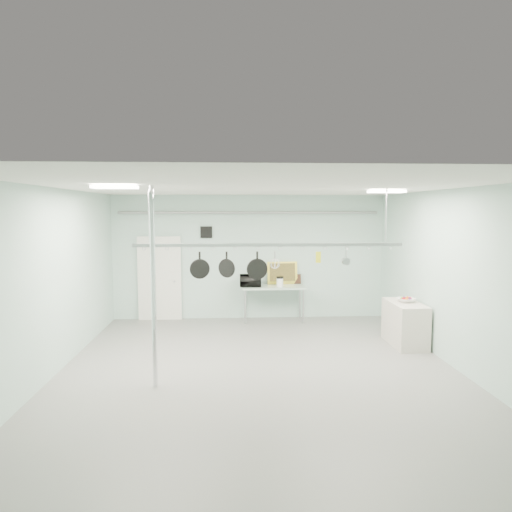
{
  "coord_description": "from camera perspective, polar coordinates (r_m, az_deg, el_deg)",
  "views": [
    {
      "loc": [
        -0.5,
        -7.74,
        2.82
      ],
      "look_at": [
        0.0,
        1.0,
        1.93
      ],
      "focal_mm": 32.0,
      "sensor_mm": 36.0,
      "label": 1
    }
  ],
  "objects": [
    {
      "name": "painting_large",
      "position": [
        11.83,
        3.31,
        -2.12
      ],
      "size": [
        0.79,
        0.19,
        0.58
      ],
      "primitive_type": "cube",
      "rotation": [
        -0.14,
        0.0,
        0.08
      ],
      "color": "yellow",
      "rests_on": "prep_table"
    },
    {
      "name": "skillet_mid",
      "position": [
        8.1,
        -3.69,
        -1.1
      ],
      "size": [
        0.32,
        0.22,
        0.47
      ],
      "primitive_type": null,
      "rotation": [
        0.0,
        0.0,
        -0.53
      ],
      "color": "black",
      "rests_on": "pot_rack"
    },
    {
      "name": "whisk",
      "position": [
        8.13,
        2.37,
        -0.49
      ],
      "size": [
        0.23,
        0.23,
        0.31
      ],
      "primitive_type": null,
      "rotation": [
        0.0,
        0.0,
        -0.38
      ],
      "color": "#ACABB0",
      "rests_on": "pot_rack"
    },
    {
      "name": "ceiling",
      "position": [
        7.77,
        0.39,
        8.52
      ],
      "size": [
        7.0,
        8.0,
        0.02
      ],
      "primitive_type": "cube",
      "color": "silver",
      "rests_on": "back_wall"
    },
    {
      "name": "light_panel_left",
      "position": [
        7.16,
        -17.24,
        8.26
      ],
      "size": [
        0.65,
        0.3,
        0.05
      ],
      "primitive_type": "cube",
      "color": "white",
      "rests_on": "ceiling"
    },
    {
      "name": "saucepan",
      "position": [
        8.35,
        11.2,
        -0.26
      ],
      "size": [
        0.15,
        0.12,
        0.26
      ],
      "primitive_type": null,
      "rotation": [
        0.0,
        0.0,
        -0.24
      ],
      "color": "silver",
      "rests_on": "pot_rack"
    },
    {
      "name": "light_panel_right",
      "position": [
        8.84,
        16.01,
        7.77
      ],
      "size": [
        0.65,
        0.3,
        0.05
      ],
      "primitive_type": "cube",
      "color": "white",
      "rests_on": "ceiling"
    },
    {
      "name": "pot_rack",
      "position": [
        8.09,
        1.66,
        1.6
      ],
      "size": [
        4.8,
        0.06,
        1.0
      ],
      "color": "#B7B7BC",
      "rests_on": "ceiling"
    },
    {
      "name": "side_cabinet",
      "position": [
        10.12,
        18.12,
        -8.04
      ],
      "size": [
        0.6,
        1.2,
        0.9
      ],
      "primitive_type": "cube",
      "color": "beige",
      "rests_on": "floor"
    },
    {
      "name": "back_wall",
      "position": [
        11.8,
        -0.85,
        -0.14
      ],
      "size": [
        7.0,
        0.02,
        3.2
      ],
      "primitive_type": "cube",
      "color": "#A3C4B6",
      "rests_on": "floor"
    },
    {
      "name": "fruit_cluster",
      "position": [
        10.06,
        18.26,
        -5.02
      ],
      "size": [
        0.24,
        0.24,
        0.09
      ],
      "primitive_type": null,
      "color": "#B21014",
      "rests_on": "fruit_bowl"
    },
    {
      "name": "coffee_canister",
      "position": [
        11.44,
        3.0,
        -3.32
      ],
      "size": [
        0.19,
        0.19,
        0.21
      ],
      "primitive_type": "cylinder",
      "rotation": [
        0.0,
        0.0,
        -0.16
      ],
      "color": "white",
      "rests_on": "prep_table"
    },
    {
      "name": "chrome_pole",
      "position": [
        7.34,
        -12.7,
        -3.92
      ],
      "size": [
        0.08,
        0.08,
        3.2
      ],
      "primitive_type": "cylinder",
      "color": "silver",
      "rests_on": "floor"
    },
    {
      "name": "conduit_pipe",
      "position": [
        11.65,
        -0.84,
        5.44
      ],
      "size": [
        6.6,
        0.07,
        0.07
      ],
      "primitive_type": "cylinder",
      "rotation": [
        0.0,
        1.57,
        0.0
      ],
      "color": "gray",
      "rests_on": "back_wall"
    },
    {
      "name": "wall_vent",
      "position": [
        11.74,
        -6.23,
        2.97
      ],
      "size": [
        0.3,
        0.04,
        0.3
      ],
      "primitive_type": "cube",
      "color": "black",
      "rests_on": "back_wall"
    },
    {
      "name": "prep_table",
      "position": [
        11.57,
        2.21,
        -4.11
      ],
      "size": [
        1.6,
        0.7,
        0.91
      ],
      "color": "#99B4A7",
      "rests_on": "floor"
    },
    {
      "name": "floor",
      "position": [
        8.25,
        0.37,
        -14.19
      ],
      "size": [
        8.0,
        8.0,
        0.0
      ],
      "primitive_type": "plane",
      "color": "gray",
      "rests_on": "ground"
    },
    {
      "name": "door",
      "position": [
        11.95,
        -11.94,
        -2.85
      ],
      "size": [
        1.1,
        0.1,
        2.2
      ],
      "primitive_type": "cube",
      "color": "silver",
      "rests_on": "floor"
    },
    {
      "name": "grater",
      "position": [
        8.24,
        7.79,
        -0.15
      ],
      "size": [
        0.09,
        0.02,
        0.22
      ],
      "primitive_type": null,
      "rotation": [
        0.0,
        0.0,
        -0.03
      ],
      "color": "orange",
      "rests_on": "pot_rack"
    },
    {
      "name": "skillet_right",
      "position": [
        8.12,
        0.14,
        -1.18
      ],
      "size": [
        0.38,
        0.11,
        0.5
      ],
      "primitive_type": null,
      "rotation": [
        0.0,
        0.0,
        0.14
      ],
      "color": "black",
      "rests_on": "pot_rack"
    },
    {
      "name": "painting_small",
      "position": [
        11.9,
        4.91,
        -2.89
      ],
      "size": [
        0.3,
        0.09,
        0.25
      ],
      "primitive_type": "cube",
      "rotation": [
        -0.17,
        0.0,
        0.02
      ],
      "color": "#351D12",
      "rests_on": "prep_table"
    },
    {
      "name": "fruit_bowl",
      "position": [
        10.07,
        18.25,
        -5.25
      ],
      "size": [
        0.44,
        0.44,
        0.09
      ],
      "primitive_type": "imported",
      "rotation": [
        0.0,
        0.0,
        0.25
      ],
      "color": "white",
      "rests_on": "side_cabinet"
    },
    {
      "name": "skillet_left",
      "position": [
        8.12,
        -7.05,
        -1.09
      ],
      "size": [
        0.36,
        0.12,
        0.46
      ],
      "primitive_type": null,
      "rotation": [
        0.0,
        0.0,
        0.18
      ],
      "color": "black",
      "rests_on": "pot_rack"
    },
    {
      "name": "microwave",
      "position": [
        11.44,
        -0.71,
        -3.1
      ],
      "size": [
        0.53,
        0.36,
        0.29
      ],
      "primitive_type": "imported",
      "rotation": [
        0.0,
        0.0,
        3.13
      ],
      "color": "black",
      "rests_on": "prep_table"
    },
    {
      "name": "right_wall",
      "position": [
        8.79,
        23.75,
        -2.68
      ],
      "size": [
        0.02,
        8.0,
        3.2
      ],
      "primitive_type": "cube",
      "color": "#A3C4B6",
      "rests_on": "floor"
    }
  ]
}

